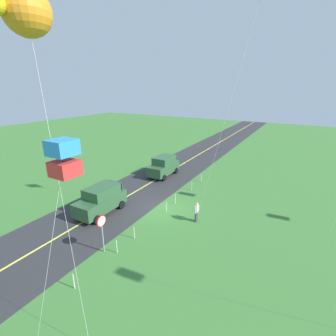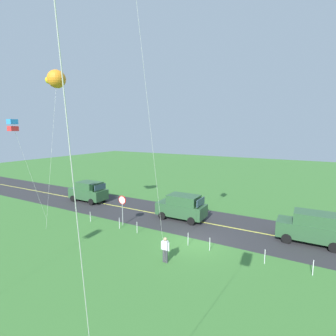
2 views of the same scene
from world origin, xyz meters
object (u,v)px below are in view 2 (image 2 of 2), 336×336
(stop_sign, at_px, (122,204))
(kite_green_far, at_px, (56,79))
(car_suv_foreground, at_px, (182,207))
(kite_orange_near, at_px, (13,126))
(person_adult_near, at_px, (165,249))
(car_parked_east_near, at_px, (89,191))
(car_parked_west_near, at_px, (312,227))

(stop_sign, relative_size, kite_green_far, 0.20)
(car_suv_foreground, relative_size, kite_orange_near, 0.50)
(car_suv_foreground, height_order, kite_green_far, kite_green_far)
(car_suv_foreground, distance_m, kite_green_far, 14.81)
(car_suv_foreground, xyz_separation_m, stop_sign, (3.72, 3.77, 0.65))
(person_adult_near, height_order, kite_green_far, kite_green_far)
(car_suv_foreground, distance_m, car_parked_east_near, 11.76)
(car_parked_east_near, xyz_separation_m, kite_orange_near, (-2.20, 9.01, 7.16))
(person_adult_near, bearing_deg, stop_sign, 49.65)
(car_suv_foreground, xyz_separation_m, kite_green_far, (8.07, 6.14, 10.79))
(car_suv_foreground, relative_size, car_parked_east_near, 1.00)
(stop_sign, distance_m, kite_green_far, 11.28)
(stop_sign, bearing_deg, car_parked_east_near, -25.40)
(person_adult_near, distance_m, kite_green_far, 15.37)
(stop_sign, relative_size, kite_orange_near, 0.29)
(car_suv_foreground, relative_size, stop_sign, 1.72)
(person_adult_near, distance_m, kite_orange_near, 14.28)
(car_suv_foreground, xyz_separation_m, car_parked_west_near, (-10.21, -0.12, 0.00))
(person_adult_near, bearing_deg, car_suv_foreground, 8.43)
(car_parked_east_near, distance_m, kite_green_far, 12.97)
(car_suv_foreground, height_order, kite_orange_near, kite_orange_near)
(car_parked_east_near, relative_size, stop_sign, 1.72)
(kite_orange_near, bearing_deg, car_parked_west_near, -155.32)
(stop_sign, bearing_deg, car_suv_foreground, -134.64)
(car_parked_west_near, xyz_separation_m, stop_sign, (13.93, 3.89, 0.65))
(car_parked_west_near, distance_m, car_parked_east_near, 21.97)
(kite_green_far, bearing_deg, person_adult_near, 173.47)
(car_suv_foreground, relative_size, kite_green_far, 0.35)
(car_parked_west_near, xyz_separation_m, person_adult_near, (7.70, 7.48, -0.29))
(car_parked_west_near, bearing_deg, kite_green_far, 18.91)
(car_parked_east_near, bearing_deg, car_suv_foreground, 179.77)
(stop_sign, bearing_deg, person_adult_near, 150.11)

